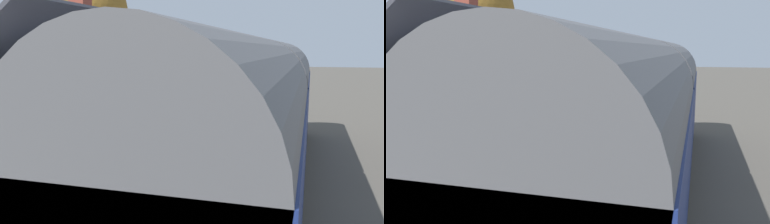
{
  "view_description": "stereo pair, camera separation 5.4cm",
  "coord_description": "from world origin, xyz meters",
  "views": [
    {
      "loc": [
        -14.77,
        -2.29,
        4.03
      ],
      "look_at": [
        -2.07,
        1.5,
        1.93
      ],
      "focal_mm": 37.32,
      "sensor_mm": 36.0,
      "label": 1
    },
    {
      "loc": [
        -14.76,
        -2.34,
        4.03
      ],
      "look_at": [
        -2.07,
        1.5,
        1.93
      ],
      "focal_mm": 37.32,
      "sensor_mm": 36.0,
      "label": 2
    }
  ],
  "objects": [
    {
      "name": "ground_plane",
      "position": [
        0.0,
        0.0,
        0.0
      ],
      "size": [
        160.0,
        160.0,
        0.0
      ],
      "primitive_type": "plane",
      "color": "#4C473F"
    },
    {
      "name": "planter_by_door",
      "position": [
        3.08,
        4.7,
        1.19
      ],
      "size": [
        1.06,
        0.32,
        0.54
      ],
      "color": "teal",
      "rests_on": "platform"
    },
    {
      "name": "tree_far_right",
      "position": [
        11.39,
        11.31,
        4.74
      ],
      "size": [
        3.45,
        3.32,
        6.43
      ],
      "color": "#4C3828",
      "rests_on": "ground"
    },
    {
      "name": "platform",
      "position": [
        0.0,
        4.29,
        0.47
      ],
      "size": [
        32.0,
        6.58,
        0.93
      ],
      "primitive_type": "cube",
      "color": "gray",
      "rests_on": "ground"
    },
    {
      "name": "rail_near",
      "position": [
        0.0,
        -1.62,
        0.07
      ],
      "size": [
        52.0,
        0.08,
        0.14
      ],
      "primitive_type": "cube",
      "color": "gray",
      "rests_on": "ground"
    },
    {
      "name": "lamp_post_platform",
      "position": [
        0.31,
        1.52,
        3.5
      ],
      "size": [
        0.32,
        0.5,
        3.68
      ],
      "color": "black",
      "rests_on": "platform"
    },
    {
      "name": "bench_near_building",
      "position": [
        4.82,
        3.8,
        1.41
      ],
      "size": [
        1.4,
        0.43,
        0.88
      ],
      "color": "#26727F",
      "rests_on": "platform"
    },
    {
      "name": "planter_edge_near",
      "position": [
        -2.27,
        2.14,
        1.31
      ],
      "size": [
        0.56,
        0.56,
        0.79
      ],
      "color": "teal",
      "rests_on": "platform"
    },
    {
      "name": "train",
      "position": [
        -3.7,
        -0.9,
        2.21
      ],
      "size": [
        17.2,
        2.73,
        4.32
      ],
      "color": "black",
      "rests_on": "ground"
    },
    {
      "name": "station_sign_board",
      "position": [
        9.49,
        1.69,
        2.12
      ],
      "size": [
        0.96,
        0.06,
        1.57
      ],
      "color": "black",
      "rests_on": "platform"
    },
    {
      "name": "rail_far",
      "position": [
        0.0,
        -0.18,
        0.07
      ],
      "size": [
        52.0,
        0.08,
        0.14
      ],
      "primitive_type": "cube",
      "color": "gray",
      "rests_on": "ground"
    },
    {
      "name": "station_building",
      "position": [
        -4.72,
        5.14,
        2.41
      ],
      "size": [
        7.05,
        4.02,
        5.42
      ],
      "color": "white",
      "rests_on": "platform"
    },
    {
      "name": "tree_far_left",
      "position": [
        6.63,
        10.57,
        6.09
      ],
      "size": [
        4.72,
        4.81,
        8.76
      ],
      "color": "#4C3828",
      "rests_on": "ground"
    },
    {
      "name": "planter_bench_left",
      "position": [
        3.35,
        3.56,
        1.24
      ],
      "size": [
        0.89,
        0.32,
        0.65
      ],
      "color": "black",
      "rests_on": "platform"
    },
    {
      "name": "bench_platform_end",
      "position": [
        7.3,
        3.94,
        1.41
      ],
      "size": [
        1.41,
        0.46,
        0.88
      ],
      "color": "#26727F",
      "rests_on": "platform"
    },
    {
      "name": "platform_edge_coping",
      "position": [
        0.0,
        1.18,
        0.94
      ],
      "size": [
        32.0,
        0.36,
        0.02
      ],
      "primitive_type": "cube",
      "color": "beige",
      "rests_on": "platform"
    },
    {
      "name": "planter_edge_far",
      "position": [
        5.74,
        4.69,
        1.24
      ],
      "size": [
        1.01,
        0.32,
        0.64
      ],
      "color": "black",
      "rests_on": "platform"
    },
    {
      "name": "planter_under_sign",
      "position": [
        5.3,
        3.27,
        1.43
      ],
      "size": [
        0.54,
        0.54,
        0.9
      ],
      "color": "gray",
      "rests_on": "platform"
    }
  ]
}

